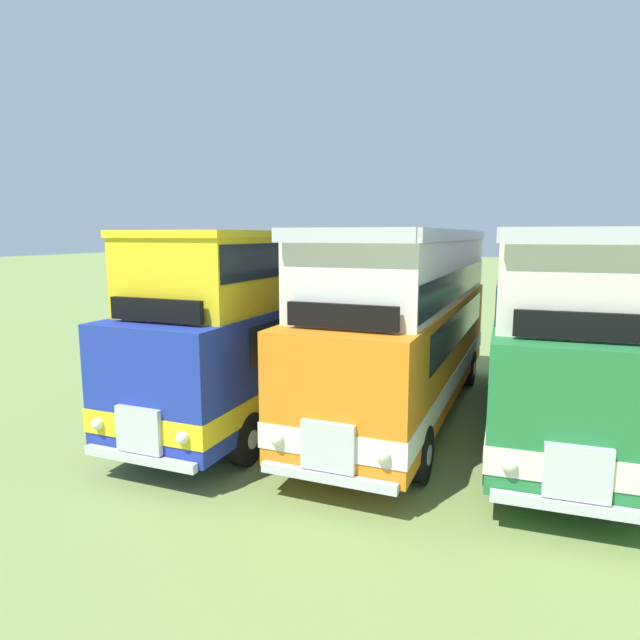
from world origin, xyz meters
name	(u,v)px	position (x,y,z in m)	size (l,w,h in m)	color
ground_plane	(630,439)	(0.00, 0.00, 0.00)	(200.00, 200.00, 0.00)	#7A934C
bus_first_in_row	(283,309)	(-8.28, 0.15, 2.48)	(2.92, 11.41, 4.49)	#1E339E
bus_second_in_row	(407,320)	(-4.96, 0.10, 2.36)	(2.97, 10.53, 4.52)	orange
bus_third_in_row	(555,328)	(-1.66, 0.12, 2.36)	(2.72, 9.94, 4.52)	#237538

